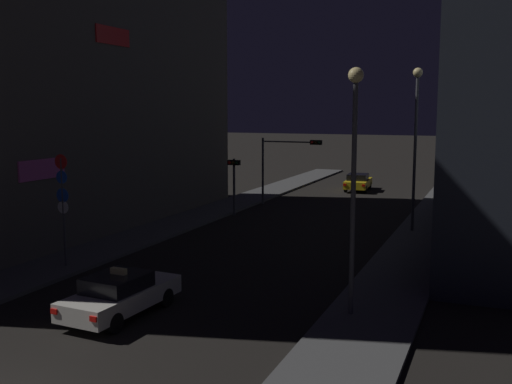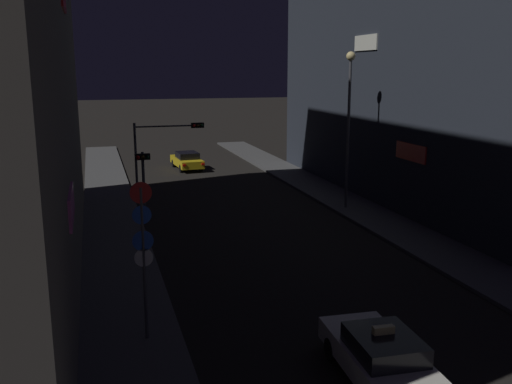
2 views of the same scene
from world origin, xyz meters
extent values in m
cube|color=#4C4C4C|center=(-6.86, 26.04, 0.08)|extent=(2.98, 56.08, 0.16)
cube|color=#4C4C4C|center=(6.86, 26.04, 0.08)|extent=(2.98, 56.08, 0.16)
cube|color=#514C47|center=(-12.95, 16.93, 11.38)|extent=(9.20, 27.76, 22.76)
cube|color=#D859B2|center=(-8.31, 11.38, 4.10)|extent=(0.08, 2.80, 0.90)
cube|color=red|center=(-8.31, 16.93, 10.47)|extent=(0.08, 2.80, 0.90)
cube|color=red|center=(8.31, 20.33, 3.72)|extent=(0.08, 2.80, 0.90)
cube|color=white|center=(8.31, 25.91, 9.50)|extent=(0.08, 2.80, 0.90)
cube|color=silver|center=(-0.83, 6.53, 0.62)|extent=(2.05, 4.50, 0.60)
cube|color=black|center=(-0.85, 6.33, 1.17)|extent=(1.70, 2.07, 0.50)
cube|color=red|center=(-1.71, 4.36, 0.72)|extent=(0.24, 0.07, 0.16)
cube|color=red|center=(-0.21, 4.27, 0.72)|extent=(0.24, 0.07, 0.16)
cylinder|color=black|center=(-1.55, 7.94, 0.32)|extent=(0.26, 0.65, 0.64)
cylinder|color=black|center=(0.04, 7.85, 0.32)|extent=(0.26, 0.65, 0.64)
cylinder|color=black|center=(-1.71, 5.21, 0.32)|extent=(0.26, 0.65, 0.64)
cylinder|color=black|center=(-0.11, 5.12, 0.32)|extent=(0.26, 0.65, 0.64)
cube|color=#F4E08C|center=(-0.84, 6.43, 1.52)|extent=(0.57, 0.21, 0.20)
cube|color=yellow|center=(-0.38, 39.43, 0.62)|extent=(2.12, 4.52, 0.60)
cube|color=black|center=(-0.37, 39.23, 1.17)|extent=(1.73, 2.09, 0.50)
cube|color=red|center=(-0.96, 37.16, 0.72)|extent=(0.24, 0.08, 0.16)
cube|color=red|center=(0.53, 37.27, 0.72)|extent=(0.24, 0.08, 0.16)
cylinder|color=black|center=(-1.28, 40.73, 0.32)|extent=(0.27, 0.65, 0.64)
cylinder|color=black|center=(0.32, 40.85, 0.32)|extent=(0.27, 0.65, 0.64)
cylinder|color=black|center=(-1.08, 38.01, 0.32)|extent=(0.27, 0.65, 0.64)
cylinder|color=black|center=(0.52, 38.13, 0.32)|extent=(0.27, 0.65, 0.64)
cylinder|color=#47474C|center=(-5.11, 29.77, 2.37)|extent=(0.16, 0.16, 4.74)
cylinder|color=#47474C|center=(-3.16, 29.77, 4.49)|extent=(3.91, 0.10, 0.10)
cube|color=black|center=(-1.20, 29.77, 4.49)|extent=(0.80, 0.28, 0.32)
sphere|color=red|center=(-1.45, 29.60, 4.49)|extent=(0.20, 0.20, 0.20)
sphere|color=#3F2D0C|center=(-1.20, 29.60, 4.49)|extent=(0.20, 0.20, 0.20)
sphere|color=#0C3319|center=(-0.95, 29.60, 4.49)|extent=(0.20, 0.20, 0.20)
cylinder|color=#47474C|center=(-5.11, 24.83, 1.82)|extent=(0.16, 0.16, 3.64)
cube|color=black|center=(-5.11, 24.83, 3.39)|extent=(0.80, 0.28, 0.32)
sphere|color=red|center=(-5.36, 24.66, 3.39)|extent=(0.20, 0.20, 0.20)
sphere|color=#3F2D0C|center=(-5.11, 24.66, 3.39)|extent=(0.20, 0.20, 0.20)
sphere|color=#0C3319|center=(-4.87, 24.66, 3.39)|extent=(0.20, 0.20, 0.20)
cylinder|color=#47474C|center=(-6.40, 10.41, 2.44)|extent=(0.10, 0.10, 4.57)
cylinder|color=red|center=(-6.40, 10.39, 4.57)|extent=(0.62, 0.03, 0.62)
cylinder|color=blue|center=(-6.40, 10.39, 3.93)|extent=(0.54, 0.03, 0.54)
cylinder|color=blue|center=(-6.40, 10.39, 3.16)|extent=(0.60, 0.03, 0.60)
cylinder|color=white|center=(-6.40, 10.39, 2.66)|extent=(0.54, 0.03, 0.54)
cylinder|color=#47474C|center=(6.18, 9.16, 3.84)|extent=(0.16, 0.16, 7.36)
sphere|color=#F4D88C|center=(6.18, 9.16, 7.76)|extent=(0.48, 0.48, 0.48)
cylinder|color=#47474C|center=(6.20, 23.47, 4.28)|extent=(0.16, 0.16, 8.24)
sphere|color=#F4D88C|center=(6.20, 23.47, 8.65)|extent=(0.51, 0.51, 0.51)
camera|label=1|loc=(10.36, -9.03, 6.71)|focal=41.39mm
camera|label=2|loc=(-7.59, -5.15, 7.95)|focal=39.21mm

